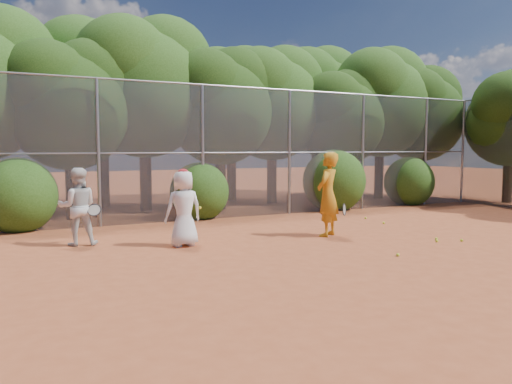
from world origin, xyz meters
TOP-DOWN VIEW (x-y plane):
  - ground at (0.00, 0.00)m, footprint 80.00×80.00m
  - fence_back at (-0.12, 6.00)m, footprint 20.05×0.09m
  - tree_2 at (-4.45, 7.83)m, footprint 3.99×3.47m
  - tree_3 at (-1.94, 8.84)m, footprint 4.89×4.26m
  - tree_4 at (0.55, 8.24)m, footprint 4.19×3.64m
  - tree_5 at (3.06, 9.04)m, footprint 4.51×3.92m
  - tree_6 at (5.55, 8.03)m, footprint 3.86×3.36m
  - tree_7 at (8.06, 8.64)m, footprint 4.77×4.14m
  - tree_8 at (10.05, 8.34)m, footprint 4.25×3.70m
  - tree_10 at (-2.93, 11.05)m, footprint 5.15×4.48m
  - tree_11 at (2.06, 10.64)m, footprint 4.64×4.03m
  - tree_12 at (6.56, 11.24)m, footprint 5.02×4.37m
  - tree_13 at (11.45, 5.03)m, footprint 3.86×3.36m
  - bush_0 at (-6.00, 6.30)m, footprint 2.00×2.00m
  - bush_1 at (-1.00, 6.30)m, footprint 1.80×1.80m
  - bush_2 at (4.00, 6.30)m, footprint 2.20×2.20m
  - bush_3 at (7.50, 6.30)m, footprint 1.90×1.90m
  - player_yellow at (0.67, 1.95)m, footprint 0.93×0.82m
  - player_teen at (-2.85, 2.33)m, footprint 0.84×0.58m
  - player_white at (-4.89, 3.48)m, footprint 0.93×0.81m
  - ball_0 at (2.41, 0.13)m, footprint 0.07×0.07m
  - ball_1 at (3.21, 2.82)m, footprint 0.07×0.07m
  - ball_2 at (2.60, 0.32)m, footprint 0.07×0.07m
  - ball_3 at (2.96, -0.08)m, footprint 0.07×0.07m
  - ball_4 at (0.56, -0.60)m, footprint 0.07×0.07m
  - ball_5 at (3.40, 3.85)m, footprint 0.07×0.07m

SIDE VIEW (x-z plane):
  - ground at x=0.00m, z-range 0.00..0.00m
  - ball_0 at x=2.41m, z-range 0.00..0.07m
  - ball_1 at x=3.21m, z-range 0.00..0.07m
  - ball_2 at x=2.60m, z-range 0.00..0.07m
  - ball_3 at x=2.96m, z-range 0.00..0.07m
  - ball_4 at x=0.56m, z-range 0.00..0.07m
  - ball_5 at x=3.40m, z-range 0.00..0.07m
  - player_teen at x=-2.85m, z-range -0.01..1.68m
  - player_white at x=-4.89m, z-range 0.00..1.71m
  - bush_1 at x=-1.00m, z-range 0.00..1.80m
  - bush_3 at x=7.50m, z-range 0.00..1.90m
  - bush_0 at x=-6.00m, z-range 0.00..2.00m
  - player_yellow at x=0.67m, z-range 0.00..2.04m
  - bush_2 at x=4.00m, z-range 0.00..2.20m
  - fence_back at x=-0.12m, z-range 0.04..4.06m
  - tree_6 at x=5.55m, z-range 0.82..6.11m
  - tree_13 at x=11.45m, z-range 0.82..6.11m
  - tree_2 at x=-4.45m, z-range 0.85..6.32m
  - tree_4 at x=0.55m, z-range 0.89..6.62m
  - tree_8 at x=10.05m, z-range 0.91..6.73m
  - tree_5 at x=3.06m, z-range 0.96..7.13m
  - tree_11 at x=2.06m, z-range 0.99..7.34m
  - tree_7 at x=8.06m, z-range 1.02..7.54m
  - tree_3 at x=-1.94m, z-range 1.04..7.75m
  - tree_12 at x=6.56m, z-range 1.07..7.95m
  - tree_10 at x=-2.93m, z-range 1.10..8.16m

